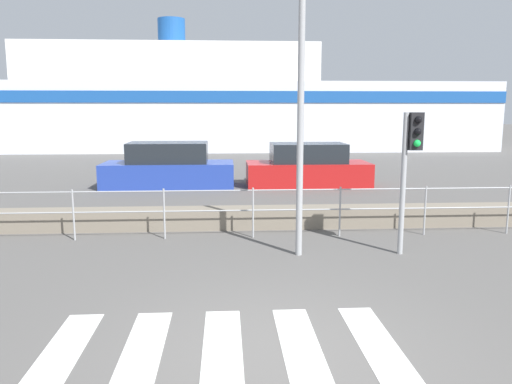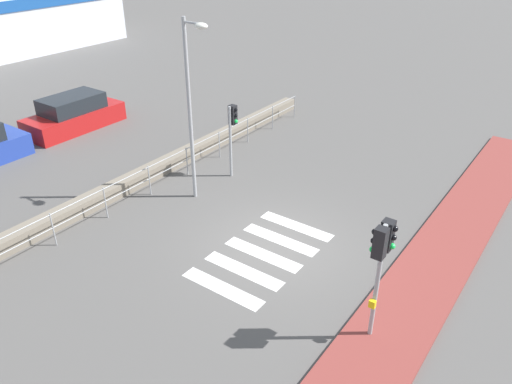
# 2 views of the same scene
# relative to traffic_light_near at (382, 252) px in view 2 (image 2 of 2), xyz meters

# --- Properties ---
(ground_plane) EXTENTS (160.00, 160.00, 0.00)m
(ground_plane) POSITION_rel_traffic_light_near_xyz_m (1.82, 3.75, -2.34)
(ground_plane) COLOR #565451
(sidewalk_brick) EXTENTS (24.00, 1.80, 0.12)m
(sidewalk_brick) POSITION_rel_traffic_light_near_xyz_m (1.82, -0.35, -2.28)
(sidewalk_brick) COLOR brown
(sidewalk_brick) RESTS_ON ground_plane
(crosswalk) EXTENTS (4.05, 2.40, 0.01)m
(crosswalk) POSITION_rel_traffic_light_near_xyz_m (1.19, 3.75, -2.34)
(crosswalk) COLOR silver
(crosswalk) RESTS_ON ground_plane
(seawall) EXTENTS (20.66, 0.55, 0.48)m
(seawall) POSITION_rel_traffic_light_near_xyz_m (1.82, 9.73, -2.11)
(seawall) COLOR slate
(seawall) RESTS_ON ground_plane
(harbor_fence) EXTENTS (18.63, 0.04, 1.07)m
(harbor_fence) POSITION_rel_traffic_light_near_xyz_m (1.82, 8.85, -1.63)
(harbor_fence) COLOR #9EA0A3
(harbor_fence) RESTS_ON ground_plane
(traffic_light_near) EXTENTS (0.58, 0.41, 3.00)m
(traffic_light_near) POSITION_rel_traffic_light_near_xyz_m (0.00, 0.00, 0.00)
(traffic_light_near) COLOR #9EA0A3
(traffic_light_near) RESTS_ON ground_plane
(traffic_light_far) EXTENTS (0.34, 0.32, 2.64)m
(traffic_light_far) POSITION_rel_traffic_light_near_xyz_m (4.63, 7.47, -0.40)
(traffic_light_far) COLOR #9EA0A3
(traffic_light_far) RESTS_ON ground_plane
(streetlamp) EXTENTS (0.32, 0.92, 5.85)m
(streetlamp) POSITION_rel_traffic_light_near_xyz_m (2.60, 7.37, 1.28)
(streetlamp) COLOR #9EA0A3
(streetlamp) RESTS_ON ground_plane
(parked_car_red) EXTENTS (4.33, 1.78, 1.50)m
(parked_car_red) POSITION_rel_traffic_light_near_xyz_m (4.17, 16.05, -1.71)
(parked_car_red) COLOR #B21919
(parked_car_red) RESTS_ON ground_plane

